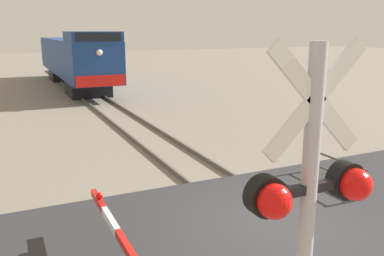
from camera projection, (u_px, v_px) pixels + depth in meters
The scene contains 7 objects.
ground_plane at pixel (279, 230), 8.97m from camera, with size 160.00×160.00×0.00m, color gray.
rail_track_left at pixel (252, 233), 8.66m from camera, with size 0.08×80.00×0.15m, color #59544C.
rail_track_right at pixel (305, 220), 9.25m from camera, with size 0.08×80.00×0.15m, color #59544C.
road_surface at pixel (279, 226), 8.95m from camera, with size 36.00×6.02×0.17m, color #2D2D30.
locomotive at pixel (75, 58), 31.01m from camera, with size 3.02×17.89×4.18m.
crossing_signal at pixel (308, 228), 3.47m from camera, with size 1.18×0.33×4.19m.
guard_railing at pixel (332, 169), 11.06m from camera, with size 0.08×2.30×0.95m.
Camera 1 is at (-5.20, -6.64, 4.25)m, focal length 38.42 mm.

